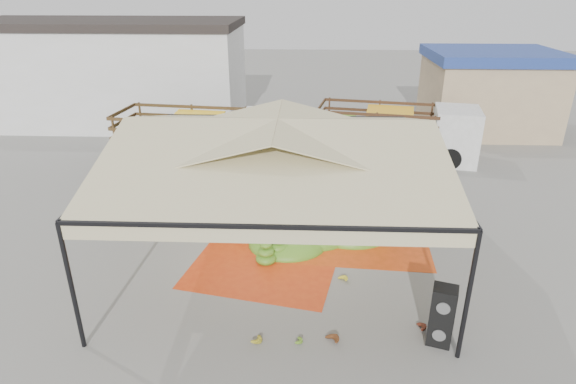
{
  "coord_description": "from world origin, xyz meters",
  "views": [
    {
      "loc": [
        0.76,
        -12.0,
        7.26
      ],
      "look_at": [
        0.2,
        1.5,
        1.3
      ],
      "focal_mm": 30.0,
      "sensor_mm": 36.0,
      "label": 1
    }
  ],
  "objects_px": {
    "banana_heap": "(303,209)",
    "truck_left": "(210,133)",
    "vendor": "(291,163)",
    "truck_right": "(404,126)",
    "speaker_stack": "(442,316)"
  },
  "relations": [
    {
      "from": "speaker_stack",
      "to": "truck_right",
      "type": "xyz_separation_m",
      "value": [
        1.26,
        12.06,
        0.73
      ]
    },
    {
      "from": "truck_right",
      "to": "speaker_stack",
      "type": "bearing_deg",
      "value": -85.45
    },
    {
      "from": "speaker_stack",
      "to": "truck_right",
      "type": "relative_size",
      "value": 0.2
    },
    {
      "from": "vendor",
      "to": "truck_left",
      "type": "relative_size",
      "value": 0.23
    },
    {
      "from": "banana_heap",
      "to": "truck_right",
      "type": "xyz_separation_m",
      "value": [
        4.28,
        6.85,
        0.79
      ]
    },
    {
      "from": "vendor",
      "to": "truck_right",
      "type": "relative_size",
      "value": 0.23
    },
    {
      "from": "truck_left",
      "to": "speaker_stack",
      "type": "bearing_deg",
      "value": -49.48
    },
    {
      "from": "vendor",
      "to": "truck_left",
      "type": "xyz_separation_m",
      "value": [
        -3.4,
        1.54,
        0.66
      ]
    },
    {
      "from": "vendor",
      "to": "truck_left",
      "type": "bearing_deg",
      "value": -5.29
    },
    {
      "from": "truck_left",
      "to": "truck_right",
      "type": "xyz_separation_m",
      "value": [
        8.19,
        1.57,
        -0.06
      ]
    },
    {
      "from": "speaker_stack",
      "to": "truck_left",
      "type": "relative_size",
      "value": 0.19
    },
    {
      "from": "banana_heap",
      "to": "truck_left",
      "type": "bearing_deg",
      "value": 126.49
    },
    {
      "from": "banana_heap",
      "to": "truck_right",
      "type": "bearing_deg",
      "value": 57.99
    },
    {
      "from": "banana_heap",
      "to": "truck_left",
      "type": "height_order",
      "value": "truck_left"
    },
    {
      "from": "speaker_stack",
      "to": "truck_left",
      "type": "distance_m",
      "value": 12.61
    }
  ]
}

